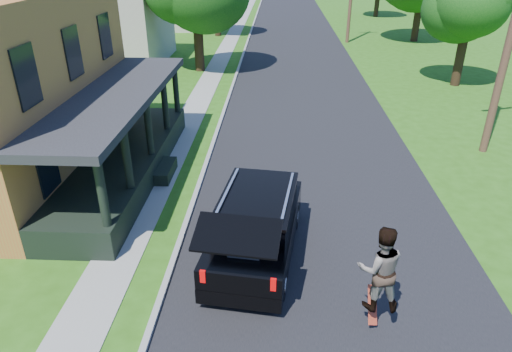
{
  "coord_description": "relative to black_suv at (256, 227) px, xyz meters",
  "views": [
    {
      "loc": [
        -1.42,
        -8.51,
        7.47
      ],
      "look_at": [
        -1.96,
        3.0,
        1.63
      ],
      "focal_mm": 32.0,
      "sensor_mm": 36.0,
      "label": 1
    }
  ],
  "objects": [
    {
      "name": "black_suv",
      "position": [
        0.0,
        0.0,
        0.0
      ],
      "size": [
        2.52,
        5.26,
        2.36
      ],
      "rotation": [
        0.0,
        0.0,
        -0.13
      ],
      "color": "black",
      "rests_on": "ground"
    },
    {
      "name": "skateboarder",
      "position": [
        2.65,
        -2.46,
        0.67
      ],
      "size": [
        0.96,
        0.75,
        1.95
      ],
      "rotation": [
        0.0,
        0.0,
        3.15
      ],
      "color": "black",
      "rests_on": "ground"
    },
    {
      "name": "curb",
      "position": [
        -2.16,
        18.5,
        -0.9
      ],
      "size": [
        0.15,
        120.0,
        0.12
      ],
      "primitive_type": "cube",
      "color": "gray",
      "rests_on": "ground"
    },
    {
      "name": "street",
      "position": [
        1.89,
        18.5,
        -0.9
      ],
      "size": [
        8.0,
        120.0,
        0.02
      ],
      "primitive_type": "cube",
      "color": "black",
      "rests_on": "ground"
    },
    {
      "name": "skateboard",
      "position": [
        2.65,
        -2.32,
        -0.45
      ],
      "size": [
        0.23,
        0.68,
        0.72
      ],
      "rotation": [
        0.0,
        0.0,
        0.4
      ],
      "color": "#A1260D",
      "rests_on": "ground"
    },
    {
      "name": "front_walk",
      "position": [
        -7.61,
        4.5,
        -0.9
      ],
      "size": [
        6.5,
        1.2,
        0.03
      ],
      "primitive_type": "cube",
      "color": "gray",
      "rests_on": "ground"
    },
    {
      "name": "sidewalk",
      "position": [
        -3.71,
        18.5,
        -0.9
      ],
      "size": [
        1.3,
        120.0,
        0.03
      ],
      "primitive_type": "cube",
      "color": "gray",
      "rests_on": "ground"
    },
    {
      "name": "ground",
      "position": [
        1.89,
        -1.5,
        -0.9
      ],
      "size": [
        140.0,
        140.0,
        0.0
      ],
      "primitive_type": "plane",
      "color": "#2A5A12",
      "rests_on": "ground"
    }
  ]
}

